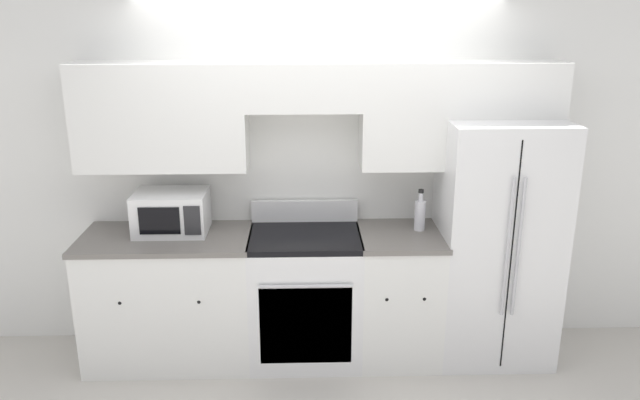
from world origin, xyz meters
The scene contains 8 objects.
ground_plane centered at (0.00, 0.00, 0.00)m, with size 12.00×12.00×0.00m, color beige.
wall_back centered at (0.01, 0.59, 1.46)m, with size 8.00×0.39×2.60m.
lower_cabinets_left centered at (-1.07, 0.31, 0.47)m, with size 1.17×0.64×0.94m.
lower_cabinets_right centered at (0.56, 0.31, 0.47)m, with size 0.58×0.64×0.94m.
oven_range centered at (-0.10, 0.31, 0.47)m, with size 0.77×0.65×1.10m.
refrigerator centered at (1.24, 0.35, 0.87)m, with size 0.80×0.73×1.73m.
microwave centered at (-1.03, 0.39, 1.08)m, with size 0.50×0.36×0.29m.
bottle centered at (0.70, 0.38, 1.06)m, with size 0.08×0.08×0.30m.
Camera 1 is at (-0.12, -3.73, 2.46)m, focal length 35.00 mm.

